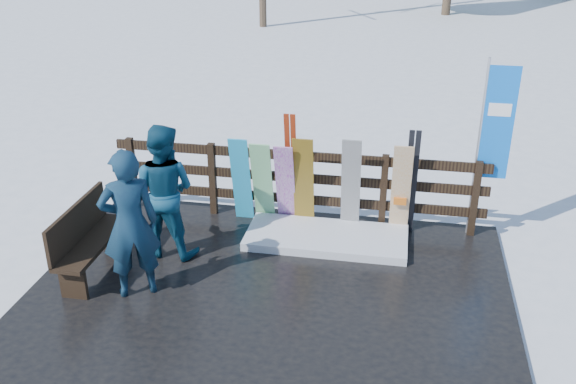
% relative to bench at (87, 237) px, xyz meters
% --- Properties ---
extents(ground, '(700.00, 700.00, 0.00)m').
position_rel_bench_xyz_m(ground, '(2.40, -0.23, -0.60)').
color(ground, white).
rests_on(ground, ground).
extents(deck, '(6.00, 5.00, 0.08)m').
position_rel_bench_xyz_m(deck, '(2.40, -0.23, -0.56)').
color(deck, black).
rests_on(deck, ground).
extents(fence, '(5.60, 0.10, 1.15)m').
position_rel_bench_xyz_m(fence, '(2.40, 1.97, 0.14)').
color(fence, black).
rests_on(fence, deck).
extents(snow_patch, '(2.30, 1.00, 0.12)m').
position_rel_bench_xyz_m(snow_patch, '(2.95, 1.37, -0.46)').
color(snow_patch, white).
rests_on(snow_patch, deck).
extents(bench, '(0.41, 1.50, 0.97)m').
position_rel_bench_xyz_m(bench, '(0.00, 0.00, 0.00)').
color(bench, black).
rests_on(bench, deck).
extents(snowboard_0, '(0.28, 0.35, 1.39)m').
position_rel_bench_xyz_m(snowboard_0, '(1.62, 1.75, 0.18)').
color(snowboard_0, '#23A4D7').
rests_on(snowboard_0, deck).
extents(snowboard_1, '(0.30, 0.40, 1.35)m').
position_rel_bench_xyz_m(snowboard_1, '(1.94, 1.75, 0.16)').
color(snowboard_1, silver).
rests_on(snowboard_1, deck).
extents(snowboard_2, '(0.30, 0.32, 1.45)m').
position_rel_bench_xyz_m(snowboard_2, '(2.55, 1.75, 0.21)').
color(snowboard_2, gold).
rests_on(snowboard_2, deck).
extents(snowboard_3, '(0.28, 0.42, 1.34)m').
position_rel_bench_xyz_m(snowboard_3, '(2.28, 1.75, 0.15)').
color(snowboard_3, silver).
rests_on(snowboard_3, deck).
extents(snowboard_4, '(0.27, 0.26, 1.47)m').
position_rel_bench_xyz_m(snowboard_4, '(3.24, 1.75, 0.22)').
color(snowboard_4, black).
rests_on(snowboard_4, deck).
extents(snowboard_5, '(0.27, 0.32, 1.44)m').
position_rel_bench_xyz_m(snowboard_5, '(3.95, 1.75, 0.21)').
color(snowboard_5, silver).
rests_on(snowboard_5, deck).
extents(ski_pair_a, '(0.16, 0.35, 1.79)m').
position_rel_bench_xyz_m(ski_pair_a, '(2.36, 1.82, 0.38)').
color(ski_pair_a, '#972C12').
rests_on(ski_pair_a, deck).
extents(ski_pair_b, '(0.17, 0.24, 1.64)m').
position_rel_bench_xyz_m(ski_pair_b, '(4.08, 1.82, 0.31)').
color(ski_pair_b, black).
rests_on(ski_pair_b, deck).
extents(rental_flag, '(0.45, 0.04, 2.60)m').
position_rel_bench_xyz_m(rental_flag, '(5.13, 2.02, 1.09)').
color(rental_flag, silver).
rests_on(rental_flag, deck).
extents(person_front, '(0.83, 0.74, 1.91)m').
position_rel_bench_xyz_m(person_front, '(0.78, -0.34, 0.44)').
color(person_front, '#123A4D').
rests_on(person_front, deck).
extents(person_back, '(0.96, 0.78, 1.87)m').
position_rel_bench_xyz_m(person_back, '(0.82, 0.68, 0.42)').
color(person_back, navy).
rests_on(person_back, deck).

